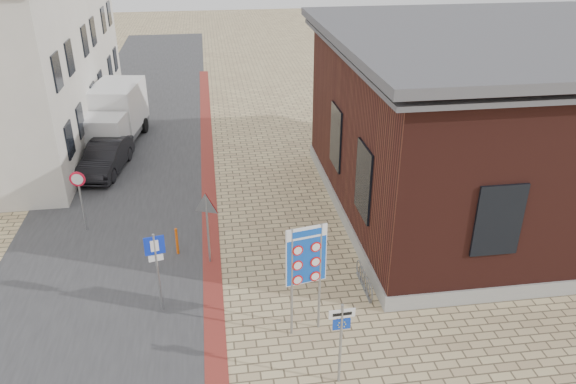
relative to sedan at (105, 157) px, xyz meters
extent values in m
plane|color=tan|center=(6.50, -12.44, -0.69)|extent=(120.00, 120.00, 0.00)
cube|color=#38383A|center=(1.00, 2.56, -0.68)|extent=(7.00, 60.00, 0.02)
cube|color=maroon|center=(4.50, -2.44, -0.67)|extent=(0.60, 40.00, 0.02)
cube|color=gray|center=(15.50, -5.44, -0.44)|extent=(12.15, 12.15, 0.50)
cube|color=#431B15|center=(15.50, -5.44, 2.81)|extent=(12.00, 12.00, 6.00)
cube|color=#4F4F54|center=(15.50, -5.44, 5.96)|extent=(13.00, 13.00, 0.30)
cube|color=#4F4F54|center=(15.50, -5.44, 5.56)|extent=(12.70, 12.70, 0.15)
cube|color=black|center=(9.48, -8.44, 2.11)|extent=(0.12, 1.60, 2.40)
cube|color=black|center=(9.48, -4.44, 2.11)|extent=(0.12, 1.60, 2.40)
cube|color=black|center=(12.50, -11.46, 2.11)|extent=(1.40, 0.12, 2.20)
cube|color=black|center=(-0.98, -1.64, 1.51)|extent=(0.10, 1.10, 1.40)
cube|color=black|center=(-0.98, 0.76, 1.51)|extent=(0.10, 1.10, 1.40)
cube|color=black|center=(-0.98, -1.64, 4.31)|extent=(0.10, 1.10, 1.40)
cube|color=black|center=(-0.98, 0.76, 4.31)|extent=(0.10, 1.10, 1.40)
cube|color=beige|center=(-4.50, 5.56, 3.71)|extent=(7.00, 6.00, 8.80)
cube|color=black|center=(-0.98, 4.36, 1.51)|extent=(0.10, 1.10, 1.40)
cube|color=black|center=(-0.98, 6.76, 1.51)|extent=(0.10, 1.10, 1.40)
cube|color=black|center=(-0.98, 4.36, 4.31)|extent=(0.10, 1.10, 1.40)
cube|color=black|center=(-0.98, 6.76, 4.31)|extent=(0.10, 1.10, 1.40)
cube|color=beige|center=(-4.50, 11.56, 3.31)|extent=(7.00, 6.00, 8.00)
cube|color=black|center=(-0.98, 10.36, 1.51)|extent=(0.10, 1.10, 1.40)
cube|color=black|center=(-0.98, 12.76, 1.51)|extent=(0.10, 1.10, 1.40)
cube|color=black|center=(-0.98, 10.36, 4.31)|extent=(0.10, 1.10, 1.40)
cube|color=black|center=(-0.98, 12.76, 4.31)|extent=(0.10, 1.10, 1.40)
torus|color=slate|center=(9.15, -10.84, -0.41)|extent=(0.04, 0.60, 0.60)
torus|color=slate|center=(9.15, -10.54, -0.41)|extent=(0.04, 0.60, 0.60)
torus|color=slate|center=(9.15, -10.24, -0.41)|extent=(0.04, 0.60, 0.60)
torus|color=slate|center=(9.15, -9.94, -0.41)|extent=(0.04, 0.60, 0.60)
torus|color=slate|center=(9.15, -9.64, -0.41)|extent=(0.04, 0.60, 0.60)
cube|color=slate|center=(9.15, -10.24, -0.67)|extent=(0.08, 1.60, 0.04)
imported|color=black|center=(0.00, 0.00, 0.00)|extent=(2.14, 4.35, 1.37)
cube|color=slate|center=(0.00, 3.55, -0.24)|extent=(2.87, 5.57, 0.25)
cube|color=white|center=(-0.29, 1.71, 0.54)|extent=(2.30, 1.98, 1.58)
cube|color=black|center=(-0.41, 0.98, 0.84)|extent=(1.86, 0.37, 0.79)
cube|color=white|center=(0.14, 4.43, 1.04)|extent=(2.69, 3.84, 2.17)
cylinder|color=black|center=(-1.27, 2.16, -0.29)|extent=(0.37, 0.82, 0.79)
cylinder|color=black|center=(0.78, 1.84, -0.29)|extent=(0.37, 0.82, 0.79)
cylinder|color=black|center=(-0.78, 5.27, -0.29)|extent=(0.37, 0.82, 0.79)
cylinder|color=black|center=(1.27, 4.95, -0.29)|extent=(0.37, 0.82, 0.79)
cylinder|color=gray|center=(6.61, -12.02, 0.97)|extent=(0.07, 0.07, 3.32)
cylinder|color=gray|center=(7.39, -11.86, 0.97)|extent=(0.07, 0.07, 3.32)
cube|color=white|center=(7.00, -11.94, 1.78)|extent=(1.12, 0.28, 1.71)
cube|color=blue|center=(7.00, -11.94, 1.78)|extent=(1.08, 0.27, 1.66)
cube|color=white|center=(7.00, -11.94, 2.46)|extent=(1.08, 0.28, 0.32)
cylinder|color=gray|center=(7.50, -13.94, 0.49)|extent=(0.07, 0.07, 2.35)
cube|color=white|center=(7.50, -13.94, 1.41)|extent=(0.63, 0.07, 0.22)
cube|color=#0F38B7|center=(7.50, -13.94, 1.10)|extent=(0.43, 0.06, 0.29)
cylinder|color=gray|center=(3.00, -10.44, 0.60)|extent=(0.07, 0.07, 2.57)
cube|color=#0F2AB8|center=(3.00, -10.44, 1.52)|extent=(0.56, 0.15, 0.56)
cube|color=white|center=(3.00, -10.44, 1.11)|extent=(0.41, 0.12, 0.18)
cylinder|color=gray|center=(4.45, -8.10, 0.53)|extent=(0.07, 0.07, 2.44)
cylinder|color=gray|center=(0.00, -5.34, 0.49)|extent=(0.07, 0.07, 2.36)
cylinder|color=red|center=(0.00, -5.34, 1.40)|extent=(0.56, 0.08, 0.56)
cylinder|color=#F55C0C|center=(3.37, -7.44, -0.19)|extent=(0.10, 0.10, 0.99)
camera|label=1|loc=(4.75, -24.08, 9.72)|focal=35.00mm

